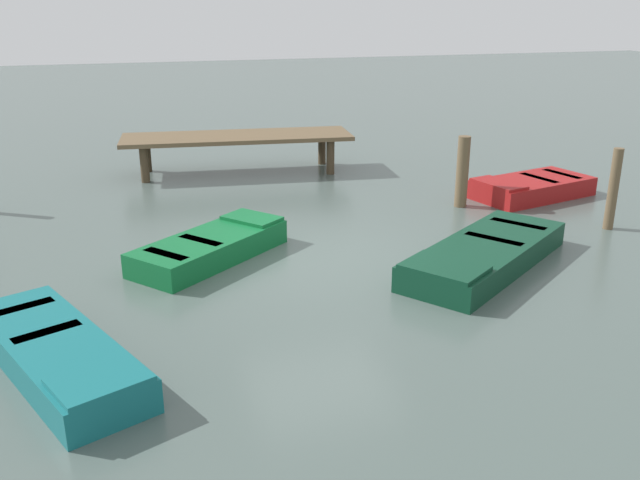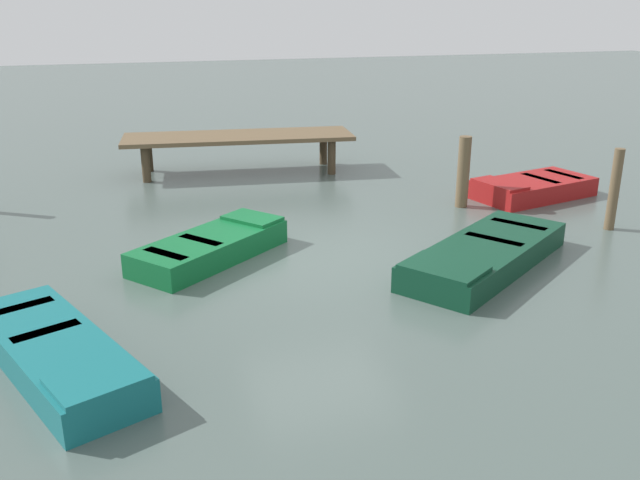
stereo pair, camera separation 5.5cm
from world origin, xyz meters
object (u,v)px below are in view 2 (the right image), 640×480
mooring_piling_near_left (614,190)px  rowboat_red (533,187)px  mooring_piling_mid_right (463,172)px  rowboat_green (211,246)px  rowboat_dark_green (485,255)px  dock_segment (239,139)px  rowboat_teal (56,353)px

mooring_piling_near_left → rowboat_red: bearing=93.1°
mooring_piling_near_left → mooring_piling_mid_right: bearing=132.3°
rowboat_green → rowboat_dark_green: 4.49m
rowboat_green → dock_segment: bearing=36.3°
dock_segment → mooring_piling_mid_right: 5.80m
rowboat_dark_green → rowboat_teal: 6.59m
rowboat_teal → rowboat_red: bearing=93.8°
rowboat_dark_green → mooring_piling_mid_right: mooring_piling_mid_right is taller
rowboat_green → rowboat_teal: size_ratio=0.85×
rowboat_red → mooring_piling_near_left: size_ratio=1.86×
rowboat_red → rowboat_dark_green: (-3.12, -3.43, -0.00)m
dock_segment → mooring_piling_near_left: bearing=-41.4°
rowboat_teal → mooring_piling_mid_right: 9.03m
rowboat_teal → rowboat_green: bearing=121.0°
mooring_piling_near_left → rowboat_teal: bearing=-165.4°
rowboat_red → dock_segment: bearing=-49.2°
rowboat_green → rowboat_dark_green: size_ratio=0.77×
dock_segment → rowboat_teal: (-3.81, -8.98, -0.62)m
rowboat_green → mooring_piling_near_left: (7.41, -0.61, 0.55)m
rowboat_teal → mooring_piling_mid_right: size_ratio=2.28×
dock_segment → rowboat_red: (5.73, -4.09, -0.62)m
rowboat_red → mooring_piling_mid_right: bearing=-7.2°
rowboat_red → mooring_piling_mid_right: mooring_piling_mid_right is taller
rowboat_red → rowboat_dark_green: same height
rowboat_dark_green → mooring_piling_near_left: size_ratio=2.42×
rowboat_red → mooring_piling_near_left: bearing=79.5°
rowboat_teal → mooring_piling_mid_right: (7.71, 4.68, 0.52)m
rowboat_green → mooring_piling_near_left: 7.46m
rowboat_dark_green → rowboat_red: bearing=-167.4°
mooring_piling_near_left → mooring_piling_mid_right: mooring_piling_near_left is taller
mooring_piling_near_left → mooring_piling_mid_right: (-1.96, 2.16, -0.03)m
rowboat_green → mooring_piling_mid_right: size_ratio=1.94×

